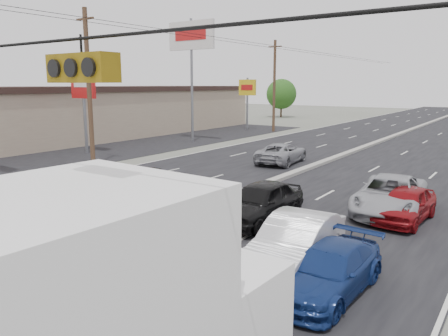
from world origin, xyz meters
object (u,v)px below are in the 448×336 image
at_px(pole_sign_far, 247,92).
at_px(queue_car_a, 260,202).
at_px(queue_car_d, 329,271).
at_px(utility_pole_left_b, 89,87).
at_px(utility_pole_left_c, 274,86).
at_px(oncoming_near, 151,181).
at_px(pole_sign_mid, 83,86).
at_px(oncoming_far, 282,153).
at_px(queue_car_e, 405,205).
at_px(queue_car_c, 390,196).
at_px(tree_left_far, 281,94).
at_px(pole_sign_billboard, 191,43).
at_px(queue_car_b, 295,243).
at_px(red_sedan, 118,250).

height_order(pole_sign_far, queue_car_a, pole_sign_far).
bearing_deg(queue_car_d, utility_pole_left_b, 159.41).
distance_m(utility_pole_left_c, pole_sign_far, 3.57).
distance_m(utility_pole_left_b, oncoming_near, 10.64).
xyz_separation_m(utility_pole_left_c, pole_sign_far, (-3.50, -0.00, -0.70)).
height_order(pole_sign_mid, queue_car_a, pole_sign_mid).
bearing_deg(oncoming_near, utility_pole_left_b, -28.48).
bearing_deg(queue_car_a, oncoming_far, 114.50).
bearing_deg(queue_car_e, queue_car_c, 139.09).
height_order(queue_car_a, oncoming_near, queue_car_a).
xyz_separation_m(queue_car_d, oncoming_near, (-10.88, 4.76, 0.06)).
xyz_separation_m(tree_left_far, queue_car_c, (28.70, -45.31, -2.96)).
height_order(tree_left_far, queue_car_a, tree_left_far).
height_order(pole_sign_billboard, queue_car_e, pole_sign_billboard).
height_order(pole_sign_billboard, oncoming_near, pole_sign_billboard).
bearing_deg(oncoming_far, tree_left_far, -68.31).
relative_size(tree_left_far, queue_car_b, 1.32).
distance_m(tree_left_far, queue_car_c, 53.72).
xyz_separation_m(utility_pole_left_c, queue_car_e, (19.99, -26.09, -4.43)).
bearing_deg(utility_pole_left_b, tree_left_far, 101.92).
bearing_deg(utility_pole_left_c, pole_sign_far, -180.00).
distance_m(utility_pole_left_b, utility_pole_left_c, 25.00).
distance_m(utility_pole_left_b, red_sedan, 18.38).
height_order(pole_sign_far, queue_car_e, pole_sign_far).
height_order(utility_pole_left_c, oncoming_near, utility_pole_left_c).
xyz_separation_m(pole_sign_billboard, queue_car_c, (21.20, -13.31, -8.11)).
relative_size(queue_car_a, queue_car_e, 1.15).
height_order(queue_car_b, queue_car_d, queue_car_b).
distance_m(tree_left_far, queue_car_b, 59.58).
relative_size(pole_sign_far, queue_car_c, 1.10).
height_order(utility_pole_left_b, queue_car_d, utility_pole_left_b).
xyz_separation_m(utility_pole_left_b, oncoming_near, (8.93, -3.71, -4.44)).
height_order(pole_sign_far, oncoming_far, pole_sign_far).
xyz_separation_m(utility_pole_left_b, queue_car_d, (19.81, -8.47, -4.50)).
distance_m(pole_sign_mid, oncoming_near, 15.66).
bearing_deg(queue_car_d, queue_car_c, 96.86).
bearing_deg(red_sedan, queue_car_c, 60.96).
xyz_separation_m(tree_left_far, queue_car_b, (27.92, -52.55, -2.95)).
distance_m(pole_sign_mid, queue_car_b, 25.61).
distance_m(pole_sign_billboard, oncoming_near, 21.58).
bearing_deg(queue_car_d, oncoming_far, 123.72).
bearing_deg(queue_car_b, tree_left_far, 113.96).
bearing_deg(tree_left_far, queue_car_a, -63.24).
xyz_separation_m(queue_car_c, queue_car_d, (0.61, -8.16, -0.15)).
distance_m(pole_sign_far, queue_car_a, 35.10).
distance_m(utility_pole_left_b, queue_car_a, 16.57).
height_order(utility_pole_left_b, utility_pole_left_c, same).
height_order(queue_car_c, oncoming_near, queue_car_c).
relative_size(queue_car_d, oncoming_near, 0.90).
xyz_separation_m(queue_car_a, oncoming_near, (-6.46, 0.65, -0.11)).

